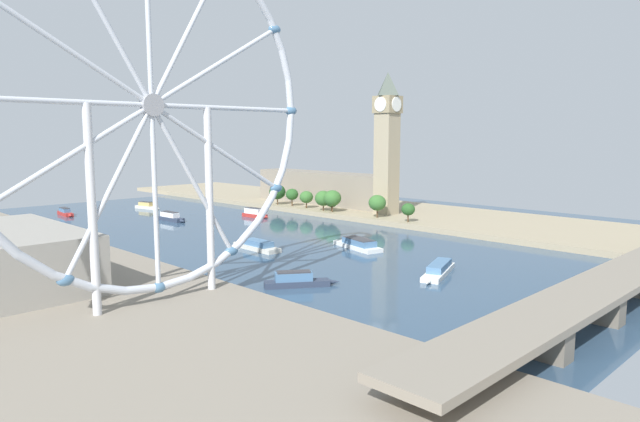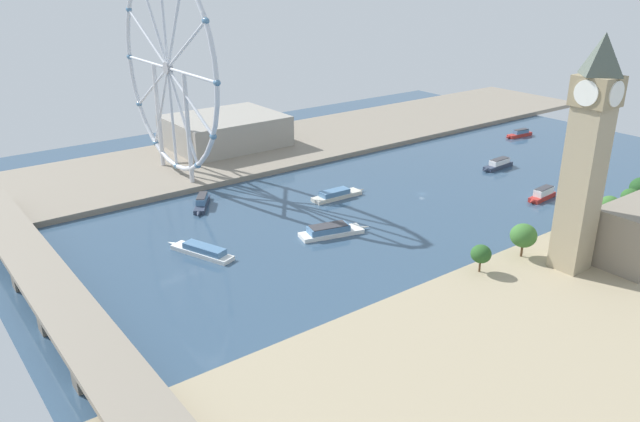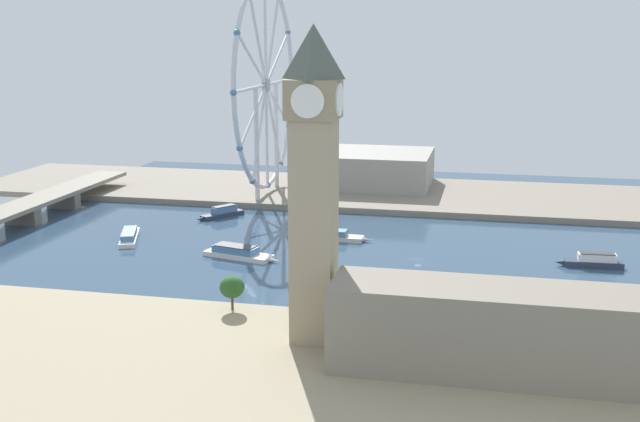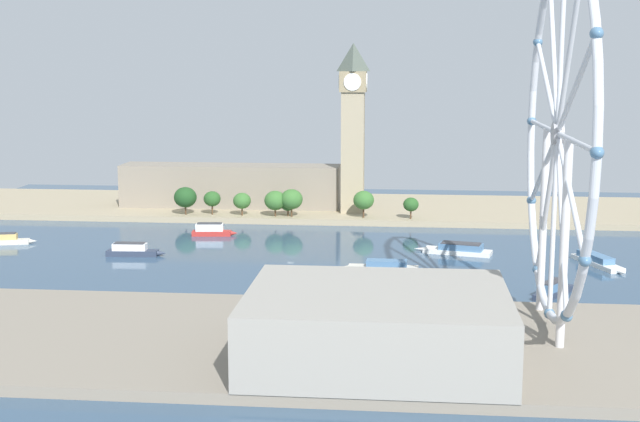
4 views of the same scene
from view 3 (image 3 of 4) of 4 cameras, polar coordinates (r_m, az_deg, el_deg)
The scene contains 14 objects.
ground_plane at distance 317.62m, azimuth 7.06°, elevation -3.46°, with size 405.92×405.92×0.00m, color #334C66.
riverbank_left at distance 207.04m, azimuth 3.85°, elevation -12.09°, with size 90.00×520.00×3.00m, color tan.
riverbank_right at distance 431.51m, azimuth 8.57°, elevation 1.06°, with size 90.00×520.00×3.00m, color gray.
clock_tower at distance 215.57m, azimuth -0.46°, elevation 2.13°, with size 14.50×14.50×87.60m.
parliament_block at distance 208.84m, azimuth 17.32°, elevation -8.61°, with size 22.00×118.81×22.76m, color gray.
tree_row_embankment at distance 236.49m, azimuth 9.53°, elevation -6.41°, with size 12.69×125.61×14.37m.
ferris_wheel at distance 422.12m, azimuth -3.90°, elevation 8.96°, with size 112.27×3.20×113.17m.
riverside_hall at distance 450.97m, azimuth 3.59°, elevation 3.10°, with size 55.62×68.68×18.86m, color gray.
tour_boat_1 at distance 275.82m, azimuth 15.21°, elevation -5.81°, with size 7.04×21.66×6.04m.
tour_boat_3 at distance 318.81m, azimuth -5.93°, elevation -2.99°, with size 15.32×33.76×4.86m.
tour_boat_4 at distance 322.23m, azimuth 19.09°, elevation -3.42°, with size 6.65×25.40×5.65m.
tour_boat_5 at distance 343.75m, azimuth 0.85°, elevation -1.78°, with size 8.11×32.33×4.50m.
tour_boat_6 at distance 353.44m, azimuth -13.55°, elevation -1.74°, with size 33.77×16.64×4.35m.
tour_boat_7 at distance 388.25m, azimuth -7.05°, elevation -0.12°, with size 23.95×18.19×5.52m.
Camera 3 is at (-303.77, -26.92, 88.77)m, focal length 44.47 mm.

